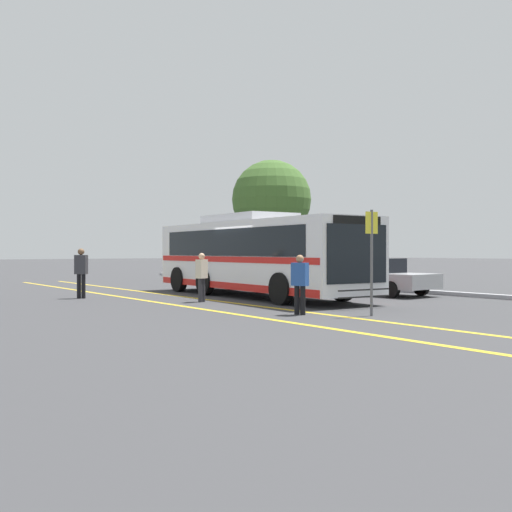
% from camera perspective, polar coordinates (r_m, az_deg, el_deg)
% --- Properties ---
extents(ground_plane, '(220.00, 220.00, 0.00)m').
position_cam_1_polar(ground_plane, '(21.35, 0.21, -3.98)').
color(ground_plane, '#38383A').
extents(lane_strip_0, '(30.70, 0.20, 0.01)m').
position_cam_1_polar(lane_strip_0, '(20.61, -4.95, -4.13)').
color(lane_strip_0, gold).
rests_on(lane_strip_0, ground_plane).
extents(lane_strip_1, '(30.70, 0.20, 0.01)m').
position_cam_1_polar(lane_strip_1, '(19.72, -9.57, -4.34)').
color(lane_strip_1, gold).
rests_on(lane_strip_1, ground_plane).
extents(curb_strip, '(38.70, 0.36, 0.15)m').
position_cam_1_polar(curb_strip, '(25.93, 11.05, -3.04)').
color(curb_strip, '#99999E').
rests_on(curb_strip, ground_plane).
extents(transit_bus, '(11.12, 3.20, 3.01)m').
position_cam_1_polar(transit_bus, '(21.78, -0.02, 0.19)').
color(transit_bus, white).
rests_on(transit_bus, ground_plane).
extents(parked_car_0, '(4.28, 2.00, 1.33)m').
position_cam_1_polar(parked_car_0, '(32.75, -4.76, -1.24)').
color(parked_car_0, silver).
rests_on(parked_car_0, ground_plane).
extents(parked_car_1, '(4.40, 1.92, 1.37)m').
position_cam_1_polar(parked_car_1, '(27.56, 2.39, -1.51)').
color(parked_car_1, '#9E9EA3').
rests_on(parked_car_1, ground_plane).
extents(parked_car_2, '(4.82, 2.23, 1.38)m').
position_cam_1_polar(parked_car_2, '(23.23, 11.19, -1.90)').
color(parked_car_2, '#9E9EA3').
rests_on(parked_car_2, ground_plane).
extents(pedestrian_0, '(0.45, 0.45, 1.75)m').
position_cam_1_polar(pedestrian_0, '(21.79, -16.32, -1.27)').
color(pedestrian_0, black).
rests_on(pedestrian_0, ground_plane).
extents(pedestrian_1, '(0.47, 0.36, 1.56)m').
position_cam_1_polar(pedestrian_1, '(15.57, 4.20, -2.40)').
color(pedestrian_1, black).
rests_on(pedestrian_1, ground_plane).
extents(pedestrian_2, '(0.39, 0.47, 1.59)m').
position_cam_1_polar(pedestrian_2, '(19.51, -5.20, -1.76)').
color(pedestrian_2, '#2D2D33').
rests_on(pedestrian_2, ground_plane).
extents(bus_stop_sign, '(0.07, 0.40, 2.71)m').
position_cam_1_polar(bus_stop_sign, '(15.51, 10.95, 0.62)').
color(bus_stop_sign, '#59595E').
rests_on(bus_stop_sign, ground_plane).
extents(tree_0, '(2.99, 2.99, 5.12)m').
position_cam_1_polar(tree_0, '(39.87, 0.05, 3.27)').
color(tree_0, '#513823').
rests_on(tree_0, ground_plane).
extents(tree_2, '(4.70, 4.70, 7.06)m').
position_cam_1_polar(tree_2, '(35.62, 1.49, 5.37)').
color(tree_2, '#513823').
rests_on(tree_2, ground_plane).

